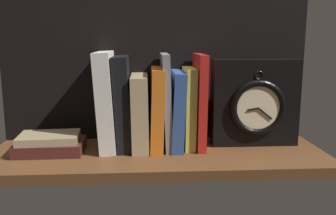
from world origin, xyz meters
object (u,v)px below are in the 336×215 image
at_px(book_blue_modern, 177,109).
at_px(framed_clock, 255,103).
at_px(book_gray_chess, 166,101).
at_px(book_red_requiem, 199,101).
at_px(book_white_catcher, 107,101).
at_px(book_tan_shortstories, 140,112).
at_px(book_black_skeptic, 123,103).
at_px(book_yellow_seinlanguage, 189,107).
at_px(book_stack_side, 50,144).
at_px(book_orange_pandolfini, 155,108).

bearing_deg(book_blue_modern, framed_clock, 0.76).
bearing_deg(book_blue_modern, book_gray_chess, 180.00).
distance_m(book_gray_chess, book_red_requiem, 0.09).
bearing_deg(book_white_catcher, book_tan_shortstories, 0.00).
relative_size(book_black_skeptic, book_red_requiem, 0.98).
xyz_separation_m(book_black_skeptic, book_yellow_seinlanguage, (0.17, 0.00, -0.01)).
height_order(book_gray_chess, framed_clock, book_gray_chess).
bearing_deg(book_red_requiem, book_gray_chess, 180.00).
distance_m(book_black_skeptic, book_stack_side, 0.21).
bearing_deg(book_yellow_seinlanguage, book_orange_pandolfini, 180.00).
xyz_separation_m(book_tan_shortstories, book_gray_chess, (0.07, 0.00, 0.03)).
bearing_deg(book_stack_side, book_white_catcher, 13.84).
relative_size(book_orange_pandolfini, book_yellow_seinlanguage, 1.00).
height_order(book_tan_shortstories, framed_clock, framed_clock).
bearing_deg(book_black_skeptic, book_red_requiem, 0.00).
bearing_deg(book_red_requiem, book_black_skeptic, 180.00).
relative_size(book_gray_chess, book_stack_side, 1.47).
relative_size(book_orange_pandolfini, book_gray_chess, 0.85).
distance_m(book_orange_pandolfini, book_gray_chess, 0.03).
relative_size(book_black_skeptic, book_tan_shortstories, 1.26).
height_order(book_white_catcher, framed_clock, book_white_catcher).
xyz_separation_m(book_black_skeptic, book_red_requiem, (0.20, 0.00, 0.00)).
distance_m(book_black_skeptic, book_red_requiem, 0.20).
bearing_deg(book_black_skeptic, book_blue_modern, 0.00).
relative_size(book_tan_shortstories, book_gray_chess, 0.78).
height_order(book_tan_shortstories, book_stack_side, book_tan_shortstories).
distance_m(book_blue_modern, book_red_requiem, 0.06).
bearing_deg(book_tan_shortstories, framed_clock, 0.52).
bearing_deg(book_red_requiem, book_tan_shortstories, 180.00).
relative_size(book_black_skeptic, book_stack_side, 1.44).
bearing_deg(book_blue_modern, book_red_requiem, 0.00).
bearing_deg(book_red_requiem, book_blue_modern, 180.00).
relative_size(book_yellow_seinlanguage, framed_clock, 0.91).
xyz_separation_m(book_white_catcher, framed_clock, (0.39, 0.00, -0.01)).
bearing_deg(book_black_skeptic, framed_clock, 0.46).
height_order(book_black_skeptic, book_blue_modern, book_black_skeptic).
bearing_deg(book_gray_chess, book_tan_shortstories, 180.00).
distance_m(book_black_skeptic, book_tan_shortstories, 0.05).
height_order(book_black_skeptic, book_orange_pandolfini, book_black_skeptic).
distance_m(book_white_catcher, book_yellow_seinlanguage, 0.21).
bearing_deg(book_yellow_seinlanguage, framed_clock, 0.89).
distance_m(book_blue_modern, framed_clock, 0.21).
height_order(framed_clock, book_stack_side, framed_clock).
distance_m(book_white_catcher, book_tan_shortstories, 0.09).
bearing_deg(book_blue_modern, book_black_skeptic, 180.00).
relative_size(book_red_requiem, framed_clock, 1.06).
relative_size(book_black_skeptic, book_orange_pandolfini, 1.15).
relative_size(book_blue_modern, book_red_requiem, 0.82).
height_order(book_gray_chess, book_yellow_seinlanguage, book_gray_chess).
bearing_deg(book_black_skeptic, book_tan_shortstories, 0.00).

